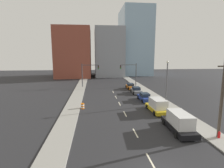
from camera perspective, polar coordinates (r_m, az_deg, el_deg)
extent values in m
cube|color=gray|center=(57.93, -9.67, 0.36)|extent=(2.74, 91.93, 0.12)
cube|color=gray|center=(59.29, 6.87, 0.63)|extent=(2.74, 91.93, 0.12)
cube|color=beige|center=(16.56, 12.54, -23.39)|extent=(0.16, 2.40, 0.01)
cube|color=beige|center=(21.23, 7.64, -15.55)|extent=(0.16, 2.40, 0.01)
cube|color=beige|center=(27.33, 4.29, -9.73)|extent=(0.16, 2.40, 0.01)
cube|color=beige|center=(32.84, 2.46, -6.44)|extent=(0.16, 2.40, 0.01)
cube|color=beige|center=(37.90, 1.28, -4.30)|extent=(0.16, 2.40, 0.01)
cube|color=beige|center=(43.19, 0.36, -2.61)|extent=(0.16, 2.40, 0.01)
cube|color=brown|center=(75.60, -12.39, 9.90)|extent=(14.00, 16.00, 20.04)
cube|color=gray|center=(79.45, -1.18, 10.18)|extent=(12.00, 20.00, 20.36)
cube|color=#8CADC6|center=(85.63, 7.34, 13.27)|extent=(13.00, 20.00, 30.00)
cylinder|color=#38383D|center=(50.23, -9.71, 2.77)|extent=(0.24, 0.24, 6.65)
cylinder|color=#38383D|center=(49.90, -7.15, 6.16)|extent=(4.60, 0.16, 0.16)
cube|color=black|center=(49.94, -4.49, 5.48)|extent=(0.34, 0.32, 1.10)
cylinder|color=#4C0C0C|center=(49.75, -4.49, 5.86)|extent=(0.22, 0.04, 0.22)
cylinder|color=#593F0C|center=(49.77, -4.48, 5.47)|extent=(0.22, 0.04, 0.22)
cylinder|color=#26E53F|center=(49.80, -4.48, 5.08)|extent=(0.22, 0.04, 0.22)
cylinder|color=#38383D|center=(51.63, 7.84, 2.99)|extent=(0.24, 0.24, 6.65)
cylinder|color=#38383D|center=(50.89, 5.39, 6.25)|extent=(4.60, 0.16, 0.16)
cube|color=black|center=(50.52, 2.81, 5.54)|extent=(0.34, 0.32, 1.10)
cylinder|color=#4C0C0C|center=(50.33, 2.84, 5.91)|extent=(0.22, 0.04, 0.22)
cylinder|color=#593F0C|center=(50.36, 2.84, 5.53)|extent=(0.22, 0.04, 0.22)
cylinder|color=#26E53F|center=(50.38, 2.83, 5.14)|extent=(0.22, 0.04, 0.22)
cylinder|color=#473D33|center=(21.83, 32.23, -4.30)|extent=(0.32, 0.32, 8.60)
cylinder|color=orange|center=(30.18, -9.57, -7.80)|extent=(0.56, 0.56, 0.19)
cylinder|color=white|center=(30.13, -9.58, -7.46)|extent=(0.56, 0.56, 0.19)
cylinder|color=orange|center=(30.07, -9.59, -7.11)|extent=(0.56, 0.56, 0.19)
cylinder|color=white|center=(30.02, -9.60, -6.76)|extent=(0.56, 0.56, 0.19)
cylinder|color=orange|center=(29.97, -9.61, -6.41)|extent=(0.56, 0.56, 0.19)
cylinder|color=#4C4C51|center=(33.28, 17.39, 0.00)|extent=(0.20, 0.20, 7.55)
sphere|color=white|center=(32.90, 17.73, 6.88)|extent=(0.44, 0.44, 0.44)
cylinder|color=red|center=(22.77, 31.55, -14.25)|extent=(0.26, 0.26, 0.65)
sphere|color=red|center=(22.62, 31.64, -13.32)|extent=(0.23, 0.23, 0.23)
cube|color=black|center=(22.92, 20.83, -12.84)|extent=(2.40, 6.18, 0.61)
cube|color=silver|center=(22.29, 21.32, -10.60)|extent=(2.05, 3.85, 1.49)
cylinder|color=black|center=(24.19, 16.50, -11.81)|extent=(0.25, 0.70, 0.69)
cylinder|color=black|center=(25.01, 21.36, -11.36)|extent=(0.25, 0.70, 0.69)
cylinder|color=black|center=(20.96, 20.14, -15.37)|extent=(0.25, 0.70, 0.69)
cylinder|color=black|center=(21.91, 25.62, -14.63)|extent=(0.25, 0.70, 0.69)
cube|color=gold|center=(29.15, 14.48, -7.81)|extent=(2.31, 5.50, 0.57)
cube|color=silver|center=(28.64, 14.76, -6.08)|extent=(2.00, 3.42, 1.41)
cylinder|color=black|center=(30.33, 11.30, -7.28)|extent=(0.24, 0.69, 0.69)
cylinder|color=black|center=(31.10, 15.25, -7.01)|extent=(0.24, 0.69, 0.69)
cylinder|color=black|center=(27.30, 13.58, -9.24)|extent=(0.24, 0.69, 0.69)
cylinder|color=black|center=(28.16, 17.90, -8.86)|extent=(0.24, 0.69, 0.69)
cube|color=navy|center=(35.57, 10.62, -4.50)|extent=(1.90, 4.78, 0.69)
cube|color=#1E2838|center=(35.42, 10.65, -3.46)|extent=(1.63, 2.17, 0.63)
cylinder|color=black|center=(36.71, 8.52, -4.32)|extent=(0.23, 0.66, 0.65)
cylinder|color=black|center=(37.26, 11.29, -4.20)|extent=(0.23, 0.66, 0.65)
cylinder|color=black|center=(33.98, 9.86, -5.47)|extent=(0.23, 0.66, 0.65)
cylinder|color=black|center=(34.57, 12.83, -5.31)|extent=(0.23, 0.66, 0.65)
cube|color=slate|center=(42.01, 7.90, -2.30)|extent=(1.83, 4.62, 0.71)
cube|color=#1E2838|center=(41.88, 7.92, -1.39)|extent=(1.61, 2.08, 0.64)
cylinder|color=black|center=(43.20, 6.23, -2.23)|extent=(0.22, 0.65, 0.65)
cylinder|color=black|center=(43.64, 8.64, -2.16)|extent=(0.22, 0.65, 0.65)
cylinder|color=black|center=(40.47, 7.09, -3.03)|extent=(0.22, 0.65, 0.65)
cylinder|color=black|center=(40.94, 9.66, -2.95)|extent=(0.22, 0.65, 0.65)
cube|color=orange|center=(47.36, 6.05, -0.95)|extent=(1.93, 4.54, 0.68)
cube|color=#1E2838|center=(47.25, 6.06, -0.17)|extent=(1.61, 2.08, 0.63)
cylinder|color=black|center=(48.50, 4.61, -0.91)|extent=(0.25, 0.70, 0.69)
cylinder|color=black|center=(48.94, 6.66, -0.85)|extent=(0.25, 0.70, 0.69)
cylinder|color=black|center=(45.85, 5.39, -1.52)|extent=(0.25, 0.70, 0.69)
cylinder|color=black|center=(46.31, 7.55, -1.45)|extent=(0.25, 0.70, 0.69)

